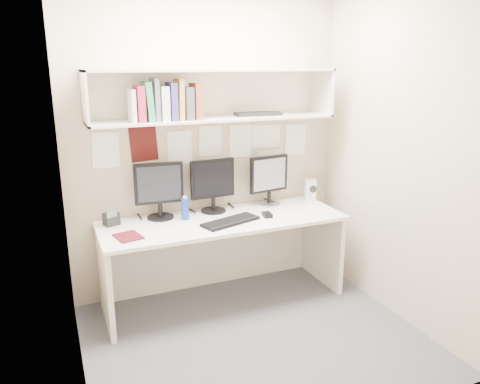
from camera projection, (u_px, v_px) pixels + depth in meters
name	position (u px, v px, depth m)	size (l,w,h in m)	color
floor	(255.00, 338.00, 3.46)	(2.40, 2.00, 0.01)	#48474C
wall_back	(208.00, 143.00, 4.00)	(2.40, 0.02, 2.60)	#BAA88E
wall_front	(344.00, 207.00, 2.22)	(2.40, 0.02, 2.60)	#BAA88E
wall_left	(65.00, 183.00, 2.66)	(0.02, 2.00, 2.60)	#BAA88E
wall_right	(400.00, 153.00, 3.56)	(0.02, 2.00, 2.60)	#BAA88E
desk	(223.00, 259.00, 3.94)	(2.00, 0.70, 0.73)	white
overhead_hutch	(212.00, 94.00, 3.76)	(2.00, 0.38, 0.40)	silver
pinned_papers	(208.00, 149.00, 4.01)	(1.92, 0.01, 0.48)	white
monitor_left	(159.00, 188.00, 3.79)	(0.40, 0.22, 0.46)	black
monitor_center	(213.00, 183.00, 3.97)	(0.39, 0.21, 0.45)	black
monitor_right	(269.00, 178.00, 4.16)	(0.38, 0.21, 0.44)	#A5A5AA
keyboard	(231.00, 221.00, 3.73)	(0.48, 0.17, 0.02)	black
mouse	(267.00, 215.00, 3.88)	(0.07, 0.11, 0.03)	black
speaker	(310.00, 190.00, 4.34)	(0.13, 0.13, 0.20)	silver
blue_bottle	(185.00, 208.00, 3.80)	(0.06, 0.06, 0.19)	navy
maroon_notebook	(128.00, 237.00, 3.42)	(0.17, 0.21, 0.01)	#520E18
desk_phone	(111.00, 219.00, 3.67)	(0.13, 0.13, 0.13)	black
book_stack	(166.00, 102.00, 3.53)	(0.53, 0.20, 0.32)	silver
hutch_tray	(258.00, 114.00, 3.90)	(0.39, 0.15, 0.03)	black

